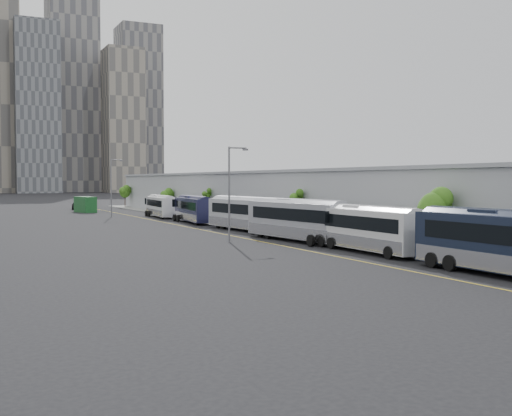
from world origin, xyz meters
TOP-DOWN VIEW (x-y plane):
  - sidewalk at (9.00, 55.00)m, footprint 10.00×170.00m
  - lane_line at (-1.50, 55.00)m, footprint 0.12×160.00m
  - depot at (12.99, 55.00)m, footprint 12.45×160.40m
  - skyline at (-2.90, 324.16)m, footprint 145.00×64.00m
  - bus_1 at (2.18, 20.63)m, footprint 3.09×13.96m
  - bus_2 at (2.37, 35.69)m, footprint 2.91×13.09m
  - bus_3 at (1.85, 46.50)m, footprint 4.18×14.16m
  - bus_4 at (2.63, 60.35)m, footprint 4.09×13.82m
  - bus_5 at (2.03, 76.32)m, footprint 3.81×12.99m
  - bus_6 at (1.82, 91.13)m, footprint 3.31×12.23m
  - tree_1 at (5.47, 31.10)m, footprint 2.66×2.66m
  - tree_2 at (6.16, 54.57)m, footprint 1.28×1.28m
  - tree_3 at (6.27, 82.53)m, footprint 1.06×1.06m
  - tree_4 at (5.74, 100.71)m, footprint 2.13×2.13m
  - tree_5 at (5.66, 130.70)m, footprint 2.28×2.28m
  - street_lamp_near at (-4.31, 48.42)m, footprint 2.04×0.22m
  - street_lamp_far at (-5.05, 95.38)m, footprint 2.04×0.22m
  - shipping_container at (-6.16, 112.80)m, footprint 3.32×6.04m
  - suv at (-5.02, 125.13)m, footprint 4.09×6.76m

SIDE VIEW (x-z plane):
  - lane_line at x=-1.50m, z-range 0.00..0.02m
  - sidewalk at x=9.00m, z-range 0.00..0.12m
  - suv at x=-5.02m, z-range 0.00..1.75m
  - shipping_container at x=-6.16m, z-range 0.00..2.91m
  - bus_6 at x=1.82m, z-range -0.28..3.26m
  - bus_5 at x=2.03m, z-range -0.29..3.45m
  - bus_2 at x=2.37m, z-range -0.30..3.52m
  - bus_4 at x=2.63m, z-range -0.31..3.67m
  - bus_1 at x=2.18m, z-range -0.32..3.76m
  - bus_3 at x=1.85m, z-range -0.32..3.76m
  - tree_4 at x=5.74m, z-range 1.10..5.46m
  - tree_3 at x=6.27m, z-range 1.41..5.62m
  - depot at x=12.99m, z-range -0.09..7.11m
  - tree_5 at x=5.66m, z-range 1.22..5.98m
  - tree_2 at x=6.16m, z-range 1.50..5.99m
  - tree_1 at x=5.47m, z-range 1.32..6.65m
  - street_lamp_near at x=-4.31m, z-range 0.69..9.81m
  - street_lamp_far at x=-5.05m, z-range 0.70..10.04m
  - skyline at x=-2.90m, z-range -9.15..110.85m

